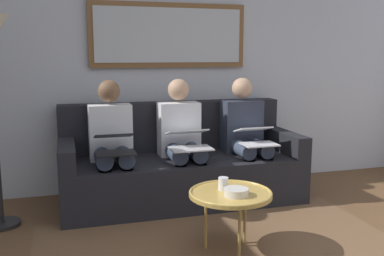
% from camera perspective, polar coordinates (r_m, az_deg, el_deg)
% --- Properties ---
extents(wall_rear, '(6.00, 0.12, 2.60)m').
position_cam_1_polar(wall_rear, '(4.49, -3.26, 8.79)').
color(wall_rear, '#B7BCC6').
rests_on(wall_rear, ground_plane).
extents(area_rug, '(2.60, 1.80, 0.01)m').
position_cam_1_polar(area_rug, '(3.13, 4.55, -16.19)').
color(area_rug, brown).
rests_on(area_rug, ground_plane).
extents(couch, '(2.20, 0.90, 0.90)m').
position_cam_1_polar(couch, '(4.16, -1.62, -5.04)').
color(couch, black).
rests_on(couch, ground_plane).
extents(framed_mirror, '(1.57, 0.05, 0.63)m').
position_cam_1_polar(framed_mirror, '(4.41, -3.01, 12.03)').
color(framed_mirror, brown).
extents(coffee_table, '(0.57, 0.57, 0.44)m').
position_cam_1_polar(coffee_table, '(3.03, 5.05, -8.65)').
color(coffee_table, tan).
rests_on(coffee_table, ground_plane).
extents(cup, '(0.07, 0.07, 0.09)m').
position_cam_1_polar(cup, '(3.06, 4.11, -7.28)').
color(cup, silver).
rests_on(cup, coffee_table).
extents(bowl, '(0.17, 0.17, 0.05)m').
position_cam_1_polar(bowl, '(2.95, 5.80, -8.35)').
color(bowl, beige).
rests_on(bowl, coffee_table).
extents(person_left, '(0.38, 0.58, 1.14)m').
position_cam_1_polar(person_left, '(4.24, 7.00, -0.72)').
color(person_left, '#2D3342').
rests_on(person_left, couch).
extents(laptop_white, '(0.31, 0.36, 0.16)m').
position_cam_1_polar(laptop_white, '(4.02, 8.35, -1.01)').
color(laptop_white, white).
extents(person_middle, '(0.38, 0.58, 1.14)m').
position_cam_1_polar(person_middle, '(4.03, -1.39, -1.18)').
color(person_middle, silver).
rests_on(person_middle, couch).
extents(laptop_silver, '(0.36, 0.38, 0.16)m').
position_cam_1_polar(laptop_silver, '(3.80, -0.48, -1.45)').
color(laptop_silver, silver).
extents(person_right, '(0.38, 0.58, 1.14)m').
position_cam_1_polar(person_right, '(3.92, -10.48, -1.66)').
color(person_right, silver).
rests_on(person_right, couch).
extents(laptop_black, '(0.32, 0.38, 0.16)m').
position_cam_1_polar(laptop_black, '(3.68, -10.10, -1.99)').
color(laptop_black, black).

